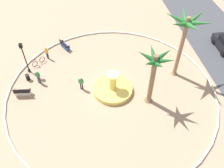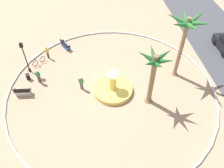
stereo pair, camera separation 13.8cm
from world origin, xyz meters
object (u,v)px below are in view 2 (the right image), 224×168
at_px(bicycle_red_frame, 39,61).
at_px(person_cyclist_helmet, 47,52).
at_px(palm_tree_by_curb, 154,68).
at_px(bench_east, 65,46).
at_px(lamppost, 24,55).
at_px(person_pedestrian_stroll, 81,82).
at_px(person_cyclist_photo, 38,76).
at_px(bench_west, 23,92).
at_px(palm_tree_near_fountain, 186,31).
at_px(fountain, 113,89).
at_px(trash_bin, 28,77).

xyz_separation_m(bicycle_red_frame, person_cyclist_helmet, (-0.88, 1.01, 0.52)).
xyz_separation_m(palm_tree_by_curb, bench_east, (-9.73, -8.03, -3.94)).
height_order(palm_tree_by_curb, bicycle_red_frame, palm_tree_by_curb).
height_order(lamppost, person_cyclist_helmet, lamppost).
height_order(palm_tree_by_curb, person_pedestrian_stroll, palm_tree_by_curb).
relative_size(bench_east, person_cyclist_photo, 0.97).
relative_size(bench_west, person_cyclist_photo, 0.97).
xyz_separation_m(palm_tree_near_fountain, person_cyclist_helmet, (-4.76, -13.80, -4.67)).
xyz_separation_m(palm_tree_near_fountain, person_cyclist_photo, (-0.84, -14.53, -4.63)).
bearing_deg(lamppost, palm_tree_by_curb, 63.26).
relative_size(palm_tree_by_curb, lamppost, 1.52).
bearing_deg(bicycle_red_frame, bench_east, 130.38).
xyz_separation_m(bicycle_red_frame, person_pedestrian_stroll, (4.61, 4.62, 0.54)).
bearing_deg(bicycle_red_frame, person_cyclist_photo, 5.11).
relative_size(fountain, palm_tree_near_fountain, 0.55).
relative_size(palm_tree_by_curb, bicycle_red_frame, 4.40).
bearing_deg(lamppost, palm_tree_near_fountain, 80.09).
xyz_separation_m(lamppost, person_cyclist_photo, (1.91, 1.24, -1.35)).
distance_m(palm_tree_near_fountain, palm_tree_by_curb, 5.17).
height_order(fountain, person_cyclist_helmet, fountain).
height_order(palm_tree_near_fountain, lamppost, palm_tree_near_fountain).
bearing_deg(palm_tree_near_fountain, person_pedestrian_stroll, -85.92).
distance_m(palm_tree_near_fountain, person_pedestrian_stroll, 11.22).
bearing_deg(bench_east, person_cyclist_photo, -26.03).
bearing_deg(trash_bin, bench_east, 141.31).
height_order(lamppost, trash_bin, lamppost).
bearing_deg(bench_east, lamppost, -47.16).
bearing_deg(bench_east, bicycle_red_frame, -49.62).
relative_size(palm_tree_by_curb, person_cyclist_photo, 3.52).
relative_size(fountain, bicycle_red_frame, 2.95).
bearing_deg(person_cyclist_helmet, person_pedestrian_stroll, 33.39).
height_order(palm_tree_by_curb, person_cyclist_photo, palm_tree_by_curb).
bearing_deg(palm_tree_by_curb, bench_west, -101.96).
bearing_deg(bench_east, bench_west, -30.78).
bearing_deg(person_pedestrian_stroll, bench_west, -90.32).
bearing_deg(bicycle_red_frame, bench_west, -15.20).
distance_m(bicycle_red_frame, person_cyclist_helmet, 1.44).
bearing_deg(person_cyclist_photo, trash_bin, -117.25).
distance_m(lamppost, bicycle_red_frame, 2.42).
height_order(bench_east, bicycle_red_frame, bench_east).
height_order(palm_tree_near_fountain, bicycle_red_frame, palm_tree_near_fountain).
bearing_deg(person_pedestrian_stroll, lamppost, -121.91).
distance_m(palm_tree_near_fountain, bicycle_red_frame, 16.16).
relative_size(bench_east, person_pedestrian_stroll, 0.99).
bearing_deg(palm_tree_by_curb, trash_bin, -111.69).
xyz_separation_m(trash_bin, person_pedestrian_stroll, (2.21, 5.59, 0.54)).
distance_m(palm_tree_near_fountain, lamppost, 16.34).
bearing_deg(person_cyclist_photo, bench_west, -44.62).
distance_m(bench_west, trash_bin, 2.19).
height_order(bench_east, lamppost, lamppost).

